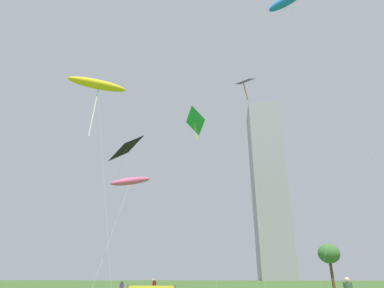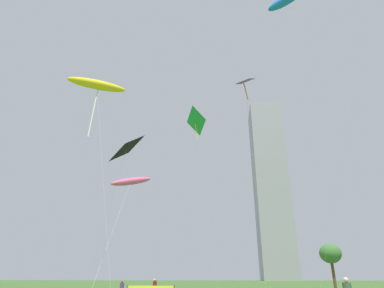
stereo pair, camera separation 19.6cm
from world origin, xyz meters
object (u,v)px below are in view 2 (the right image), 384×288
at_px(person_standing_0, 154,285).
at_px(kite_flying_4, 126,148).
at_px(kite_flying_1, 131,181).
at_px(kite_flying_7, 97,85).
at_px(kite_flying_2, 286,0).
at_px(kite_flying_5, 245,82).
at_px(park_tree_0, 330,254).
at_px(kite_flying_6, 196,122).
at_px(person_standing_2, 155,286).
at_px(distant_highrise_0, 271,187).

height_order(person_standing_0, kite_flying_4, kite_flying_4).
relative_size(kite_flying_1, kite_flying_7, 0.75).
bearing_deg(kite_flying_1, kite_flying_7, -88.30).
bearing_deg(kite_flying_2, kite_flying_5, 100.07).
distance_m(kite_flying_1, park_tree_0, 33.64).
xyz_separation_m(kite_flying_4, kite_flying_7, (2.09, -14.04, -0.70)).
bearing_deg(kite_flying_6, kite_flying_2, -71.51).
xyz_separation_m(kite_flying_5, park_tree_0, (12.62, 22.39, -16.39)).
bearing_deg(kite_flying_2, person_standing_2, 126.70).
bearing_deg(park_tree_0, distant_highrise_0, 86.05).
height_order(kite_flying_5, kite_flying_7, kite_flying_5).
distance_m(kite_flying_1, kite_flying_2, 20.90).
distance_m(kite_flying_2, kite_flying_4, 22.57).
relative_size(person_standing_2, kite_flying_5, 0.07).
bearing_deg(kite_flying_2, distant_highrise_0, 82.85).
distance_m(person_standing_0, distant_highrise_0, 130.13).
bearing_deg(person_standing_0, kite_flying_6, -81.55).
bearing_deg(person_standing_2, kite_flying_1, 52.90).
bearing_deg(kite_flying_4, kite_flying_5, -12.88).
bearing_deg(park_tree_0, person_standing_0, -154.88).
relative_size(person_standing_2, kite_flying_2, 0.08).
relative_size(kite_flying_7, park_tree_0, 2.36).
height_order(kite_flying_4, kite_flying_5, kite_flying_5).
relative_size(person_standing_0, kite_flying_1, 0.14).
bearing_deg(kite_flying_7, person_standing_0, 89.95).
relative_size(kite_flying_2, distant_highrise_0, 0.24).
bearing_deg(kite_flying_4, kite_flying_7, -81.54).
xyz_separation_m(kite_flying_7, park_tree_0, (24.17, 33.31, -9.75)).
relative_size(person_standing_2, park_tree_0, 0.26).
xyz_separation_m(kite_flying_2, park_tree_0, (10.43, 34.73, -14.90)).
bearing_deg(kite_flying_1, kite_flying_6, 68.92).
bearing_deg(person_standing_2, park_tree_0, -149.33).
distance_m(kite_flying_4, distant_highrise_0, 134.20).
bearing_deg(kite_flying_2, person_standing_0, 120.39).
height_order(kite_flying_1, kite_flying_6, kite_flying_6).
xyz_separation_m(person_standing_0, kite_flying_2, (13.73, -23.40, 18.92)).
relative_size(kite_flying_1, kite_flying_6, 0.45).
height_order(person_standing_2, kite_flying_4, kite_flying_4).
height_order(kite_flying_5, park_tree_0, kite_flying_5).
bearing_deg(kite_flying_7, kite_flying_4, 98.46).
bearing_deg(person_standing_2, kite_flying_5, 149.91).
height_order(kite_flying_1, kite_flying_4, kite_flying_4).
bearing_deg(kite_flying_2, park_tree_0, 73.29).
xyz_separation_m(kite_flying_5, kite_flying_7, (-11.55, -10.92, -6.64)).
distance_m(kite_flying_6, kite_flying_7, 26.81).
bearing_deg(kite_flying_4, kite_flying_1, -60.22).
distance_m(kite_flying_6, distant_highrise_0, 120.78).
relative_size(kite_flying_2, park_tree_0, 3.24).
bearing_deg(kite_flying_6, kite_flying_7, -101.40).
relative_size(person_standing_0, park_tree_0, 0.25).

